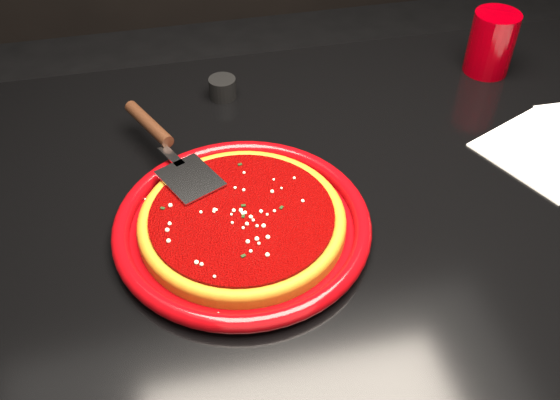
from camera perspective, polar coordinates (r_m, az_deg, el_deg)
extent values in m
cube|color=black|center=(1.23, 4.94, -11.37)|extent=(1.20, 0.80, 0.75)
cylinder|color=#730306|center=(0.86, -3.46, -2.25)|extent=(0.41, 0.41, 0.03)
cylinder|color=#8D5011|center=(0.86, -3.47, -2.06)|extent=(0.33, 0.33, 0.01)
torus|color=#8D5011|center=(0.86, -3.49, -1.73)|extent=(0.33, 0.33, 0.02)
cylinder|color=#680101|center=(0.85, -3.50, -1.48)|extent=(0.29, 0.29, 0.01)
cylinder|color=#890006|center=(1.23, 18.77, 13.43)|extent=(0.11, 0.11, 0.12)
cube|color=white|center=(1.09, 23.13, 4.05)|extent=(0.23, 0.23, 0.00)
cylinder|color=black|center=(1.12, -5.28, 10.17)|extent=(0.06, 0.06, 0.04)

